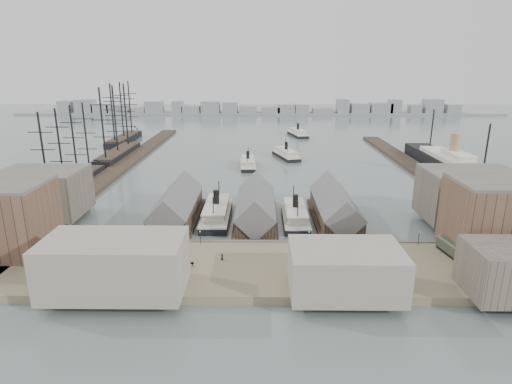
{
  "coord_description": "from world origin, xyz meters",
  "views": [
    {
      "loc": [
        1.46,
        -115.94,
        49.62
      ],
      "look_at": [
        0.0,
        30.0,
        6.0
      ],
      "focal_mm": 30.0,
      "sensor_mm": 36.0,
      "label": 1
    }
  ],
  "objects_px": {
    "ocean_steamer": "(452,165)",
    "horse_cart_center": "(187,264)",
    "ferry_docked_west": "(217,212)",
    "horse_cart_right": "(359,268)",
    "horse_cart_left": "(100,258)",
    "tram": "(450,248)"
  },
  "relations": [
    {
      "from": "ocean_steamer",
      "to": "horse_cart_right",
      "type": "bearing_deg",
      "value": -122.56
    },
    {
      "from": "ocean_steamer",
      "to": "horse_cart_right",
      "type": "relative_size",
      "value": 20.15
    },
    {
      "from": "ocean_steamer",
      "to": "horse_cart_center",
      "type": "bearing_deg",
      "value": -136.56
    },
    {
      "from": "ferry_docked_west",
      "to": "tram",
      "type": "xyz_separation_m",
      "value": [
        64.03,
        -31.33,
        1.29
      ]
    },
    {
      "from": "ocean_steamer",
      "to": "horse_cart_left",
      "type": "distance_m",
      "value": 164.3
    },
    {
      "from": "ferry_docked_west",
      "to": "ocean_steamer",
      "type": "bearing_deg",
      "value": 31.05
    },
    {
      "from": "horse_cart_center",
      "to": "horse_cart_right",
      "type": "bearing_deg",
      "value": -74.74
    },
    {
      "from": "ocean_steamer",
      "to": "horse_cart_left",
      "type": "relative_size",
      "value": 20.82
    },
    {
      "from": "tram",
      "to": "horse_cart_right",
      "type": "bearing_deg",
      "value": -167.92
    },
    {
      "from": "ferry_docked_west",
      "to": "ocean_steamer",
      "type": "height_order",
      "value": "ocean_steamer"
    },
    {
      "from": "ocean_steamer",
      "to": "horse_cart_center",
      "type": "height_order",
      "value": "ocean_steamer"
    },
    {
      "from": "horse_cart_left",
      "to": "horse_cart_right",
      "type": "relative_size",
      "value": 0.97
    },
    {
      "from": "ferry_docked_west",
      "to": "horse_cart_left",
      "type": "bearing_deg",
      "value": -125.74
    },
    {
      "from": "ferry_docked_west",
      "to": "ocean_steamer",
      "type": "relative_size",
      "value": 0.31
    },
    {
      "from": "ferry_docked_west",
      "to": "horse_cart_right",
      "type": "xyz_separation_m",
      "value": [
        38.28,
        -41.27,
        0.33
      ]
    },
    {
      "from": "ferry_docked_west",
      "to": "horse_cart_center",
      "type": "relative_size",
      "value": 6.11
    },
    {
      "from": "ferry_docked_west",
      "to": "horse_cart_right",
      "type": "height_order",
      "value": "ferry_docked_west"
    },
    {
      "from": "ocean_steamer",
      "to": "tram",
      "type": "xyz_separation_m",
      "value": [
        -40.97,
        -94.53,
        -0.35
      ]
    },
    {
      "from": "ferry_docked_west",
      "to": "horse_cart_right",
      "type": "relative_size",
      "value": 6.24
    },
    {
      "from": "tram",
      "to": "horse_cart_left",
      "type": "relative_size",
      "value": 2.18
    },
    {
      "from": "ferry_docked_west",
      "to": "horse_cart_center",
      "type": "xyz_separation_m",
      "value": [
        -3.36,
        -39.4,
        0.27
      ]
    },
    {
      "from": "tram",
      "to": "horse_cart_left",
      "type": "height_order",
      "value": "tram"
    }
  ]
}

